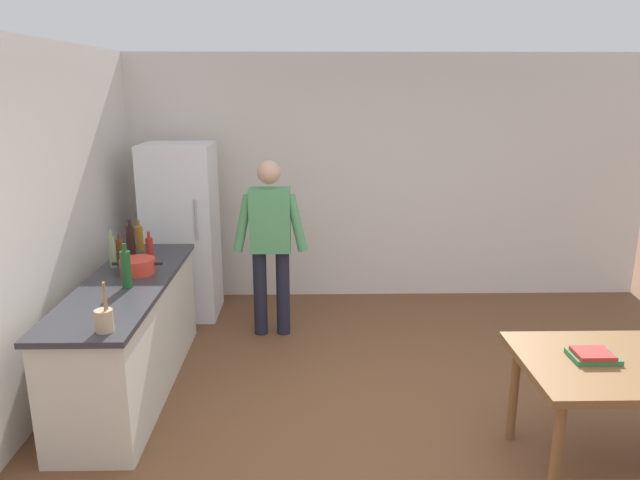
{
  "coord_description": "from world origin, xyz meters",
  "views": [
    {
      "loc": [
        -0.58,
        -3.49,
        2.37
      ],
      "look_at": [
        -0.49,
        1.25,
        1.1
      ],
      "focal_mm": 32.86,
      "sensor_mm": 36.0,
      "label": 1
    }
  ],
  "objects_px": {
    "refrigerator": "(182,231)",
    "bottle_wine_dark": "(131,242)",
    "bottle_wine_green": "(126,269)",
    "book_stack": "(593,355)",
    "utensil_jar": "(104,319)",
    "bottle_sauce_red": "(150,248)",
    "cooking_pot": "(138,266)",
    "bottle_vinegar_tall": "(112,251)",
    "dining_table": "(636,373)",
    "bottle_beer_brown": "(120,251)",
    "person": "(270,237)",
    "bottle_oil_amber": "(140,238)"
  },
  "relations": [
    {
      "from": "dining_table",
      "to": "bottle_oil_amber",
      "type": "relative_size",
      "value": 5.0
    },
    {
      "from": "person",
      "to": "bottle_wine_green",
      "type": "relative_size",
      "value": 5.0
    },
    {
      "from": "cooking_pot",
      "to": "dining_table",
      "type": "bearing_deg",
      "value": -21.29
    },
    {
      "from": "bottle_beer_brown",
      "to": "bottle_wine_dark",
      "type": "bearing_deg",
      "value": 75.15
    },
    {
      "from": "dining_table",
      "to": "bottle_wine_dark",
      "type": "bearing_deg",
      "value": 153.65
    },
    {
      "from": "utensil_jar",
      "to": "bottle_vinegar_tall",
      "type": "bearing_deg",
      "value": 105.77
    },
    {
      "from": "bottle_wine_green",
      "to": "bottle_vinegar_tall",
      "type": "distance_m",
      "value": 0.58
    },
    {
      "from": "bottle_sauce_red",
      "to": "bottle_beer_brown",
      "type": "relative_size",
      "value": 0.92
    },
    {
      "from": "person",
      "to": "utensil_jar",
      "type": "height_order",
      "value": "person"
    },
    {
      "from": "refrigerator",
      "to": "utensil_jar",
      "type": "bearing_deg",
      "value": -88.64
    },
    {
      "from": "bottle_sauce_red",
      "to": "book_stack",
      "type": "relative_size",
      "value": 0.87
    },
    {
      "from": "bottle_sauce_red",
      "to": "book_stack",
      "type": "xyz_separation_m",
      "value": [
        3.11,
        -1.7,
        -0.22
      ]
    },
    {
      "from": "bottle_sauce_red",
      "to": "bottle_wine_dark",
      "type": "distance_m",
      "value": 0.17
    },
    {
      "from": "bottle_vinegar_tall",
      "to": "bottle_beer_brown",
      "type": "height_order",
      "value": "bottle_vinegar_tall"
    },
    {
      "from": "utensil_jar",
      "to": "bottle_oil_amber",
      "type": "distance_m",
      "value": 1.86
    },
    {
      "from": "utensil_jar",
      "to": "bottle_sauce_red",
      "type": "height_order",
      "value": "utensil_jar"
    },
    {
      "from": "cooking_pot",
      "to": "bottle_sauce_red",
      "type": "bearing_deg",
      "value": 91.59
    },
    {
      "from": "bottle_wine_green",
      "to": "bottle_beer_brown",
      "type": "distance_m",
      "value": 0.66
    },
    {
      "from": "person",
      "to": "book_stack",
      "type": "xyz_separation_m",
      "value": [
        2.09,
        -2.12,
        -0.2
      ]
    },
    {
      "from": "person",
      "to": "bottle_wine_dark",
      "type": "bearing_deg",
      "value": -161.58
    },
    {
      "from": "book_stack",
      "to": "person",
      "type": "bearing_deg",
      "value": 134.6
    },
    {
      "from": "refrigerator",
      "to": "bottle_wine_dark",
      "type": "height_order",
      "value": "refrigerator"
    },
    {
      "from": "refrigerator",
      "to": "bottle_oil_amber",
      "type": "xyz_separation_m",
      "value": [
        -0.23,
        -0.7,
        0.12
      ]
    },
    {
      "from": "utensil_jar",
      "to": "bottle_vinegar_tall",
      "type": "xyz_separation_m",
      "value": [
        -0.37,
        1.32,
        0.06
      ]
    },
    {
      "from": "person",
      "to": "bottle_beer_brown",
      "type": "distance_m",
      "value": 1.35
    },
    {
      "from": "refrigerator",
      "to": "bottle_vinegar_tall",
      "type": "height_order",
      "value": "refrigerator"
    },
    {
      "from": "bottle_sauce_red",
      "to": "bottle_beer_brown",
      "type": "height_order",
      "value": "bottle_beer_brown"
    },
    {
      "from": "bottle_wine_green",
      "to": "bottle_wine_dark",
      "type": "distance_m",
      "value": 0.81
    },
    {
      "from": "person",
      "to": "bottle_oil_amber",
      "type": "relative_size",
      "value": 6.07
    },
    {
      "from": "bottle_sauce_red",
      "to": "book_stack",
      "type": "bearing_deg",
      "value": -28.7
    },
    {
      "from": "utensil_jar",
      "to": "bottle_wine_green",
      "type": "height_order",
      "value": "bottle_wine_green"
    },
    {
      "from": "bottle_vinegar_tall",
      "to": "utensil_jar",
      "type": "bearing_deg",
      "value": -74.23
    },
    {
      "from": "bottle_oil_amber",
      "to": "book_stack",
      "type": "distance_m",
      "value": 3.83
    },
    {
      "from": "refrigerator",
      "to": "bottle_oil_amber",
      "type": "bearing_deg",
      "value": -108.47
    },
    {
      "from": "bottle_oil_amber",
      "to": "bottle_vinegar_tall",
      "type": "relative_size",
      "value": 0.88
    },
    {
      "from": "refrigerator",
      "to": "bottle_beer_brown",
      "type": "xyz_separation_m",
      "value": [
        -0.28,
        -1.12,
        0.11
      ]
    },
    {
      "from": "refrigerator",
      "to": "utensil_jar",
      "type": "height_order",
      "value": "refrigerator"
    },
    {
      "from": "dining_table",
      "to": "bottle_vinegar_tall",
      "type": "bearing_deg",
      "value": 157.71
    },
    {
      "from": "bottle_wine_green",
      "to": "bottle_oil_amber",
      "type": "distance_m",
      "value": 1.05
    },
    {
      "from": "cooking_pot",
      "to": "bottle_vinegar_tall",
      "type": "xyz_separation_m",
      "value": [
        -0.25,
        0.17,
        0.08
      ]
    },
    {
      "from": "bottle_wine_green",
      "to": "refrigerator",
      "type": "bearing_deg",
      "value": 88.57
    },
    {
      "from": "bottle_wine_green",
      "to": "book_stack",
      "type": "xyz_separation_m",
      "value": [
        3.08,
        -0.94,
        -0.27
      ]
    },
    {
      "from": "cooking_pot",
      "to": "refrigerator",
      "type": "bearing_deg",
      "value": 87.49
    },
    {
      "from": "cooking_pot",
      "to": "bottle_vinegar_tall",
      "type": "height_order",
      "value": "bottle_vinegar_tall"
    },
    {
      "from": "bottle_wine_dark",
      "to": "bottle_sauce_red",
      "type": "bearing_deg",
      "value": -6.64
    },
    {
      "from": "utensil_jar",
      "to": "book_stack",
      "type": "relative_size",
      "value": 1.16
    },
    {
      "from": "refrigerator",
      "to": "bottle_beer_brown",
      "type": "height_order",
      "value": "refrigerator"
    },
    {
      "from": "bottle_oil_amber",
      "to": "bottle_wine_dark",
      "type": "height_order",
      "value": "bottle_wine_dark"
    },
    {
      "from": "bottle_oil_amber",
      "to": "bottle_vinegar_tall",
      "type": "height_order",
      "value": "bottle_vinegar_tall"
    },
    {
      "from": "bottle_oil_amber",
      "to": "cooking_pot",
      "type": "bearing_deg",
      "value": -76.03
    }
  ]
}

